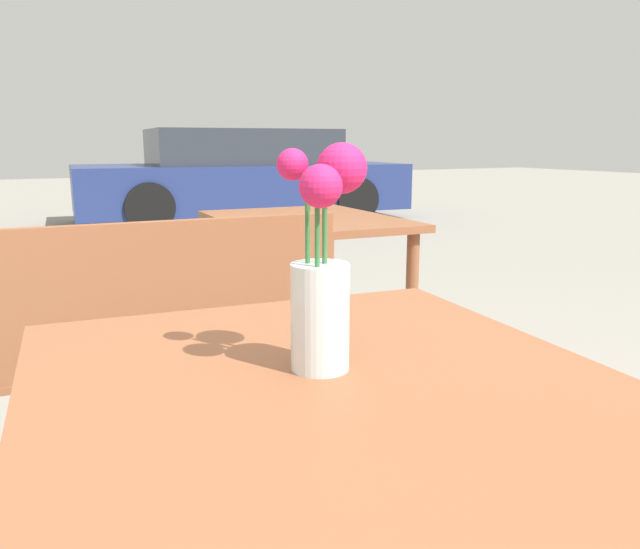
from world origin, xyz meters
TOP-DOWN VIEW (x-y plane):
  - table_front at (0.00, 0.00)m, footprint 0.88×0.98m
  - flower_vase at (0.02, 0.06)m, footprint 0.12×0.12m
  - bench_near at (-0.35, 1.08)m, footprint 1.75×0.43m
  - table_back at (0.77, 1.67)m, footprint 0.75×0.92m
  - parked_car at (2.65, 7.57)m, footprint 4.57×2.02m

SIDE VIEW (x-z plane):
  - bench_near at x=-0.35m, z-range 0.04..0.89m
  - parked_car at x=2.65m, z-range -0.03..1.21m
  - table_back at x=0.77m, z-range 0.26..1.00m
  - table_front at x=0.00m, z-range 0.26..1.00m
  - flower_vase at x=0.02m, z-range 0.70..1.02m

